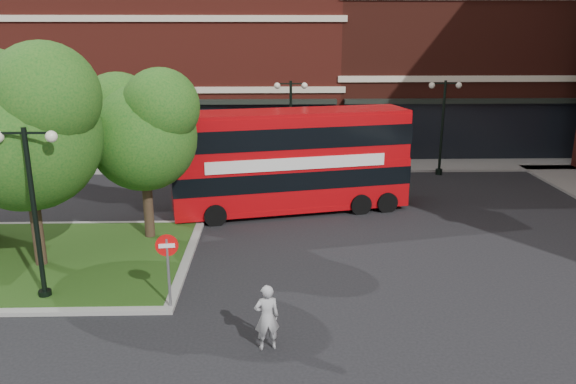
{
  "coord_description": "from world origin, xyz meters",
  "views": [
    {
      "loc": [
        1.07,
        -14.63,
        7.43
      ],
      "look_at": [
        1.58,
        4.29,
        2.0
      ],
      "focal_mm": 35.0,
      "sensor_mm": 36.0,
      "label": 1
    }
  ],
  "objects_px": {
    "bus": "(291,154)",
    "woman": "(267,317)",
    "car_white": "(337,156)",
    "car_silver": "(187,159)"
  },
  "relations": [
    {
      "from": "bus",
      "to": "woman",
      "type": "height_order",
      "value": "bus"
    },
    {
      "from": "bus",
      "to": "woman",
      "type": "xyz_separation_m",
      "value": [
        -0.92,
        -10.87,
        -1.64
      ]
    },
    {
      "from": "woman",
      "to": "car_white",
      "type": "distance_m",
      "value": 18.91
    },
    {
      "from": "woman",
      "to": "car_silver",
      "type": "height_order",
      "value": "woman"
    },
    {
      "from": "woman",
      "to": "car_silver",
      "type": "bearing_deg",
      "value": -87.14
    },
    {
      "from": "woman",
      "to": "car_silver",
      "type": "relative_size",
      "value": 0.47
    },
    {
      "from": "woman",
      "to": "car_white",
      "type": "height_order",
      "value": "woman"
    },
    {
      "from": "bus",
      "to": "woman",
      "type": "distance_m",
      "value": 11.04
    },
    {
      "from": "bus",
      "to": "car_white",
      "type": "height_order",
      "value": "bus"
    },
    {
      "from": "woman",
      "to": "car_white",
      "type": "xyz_separation_m",
      "value": [
        3.77,
        18.53,
        -0.09
      ]
    }
  ]
}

